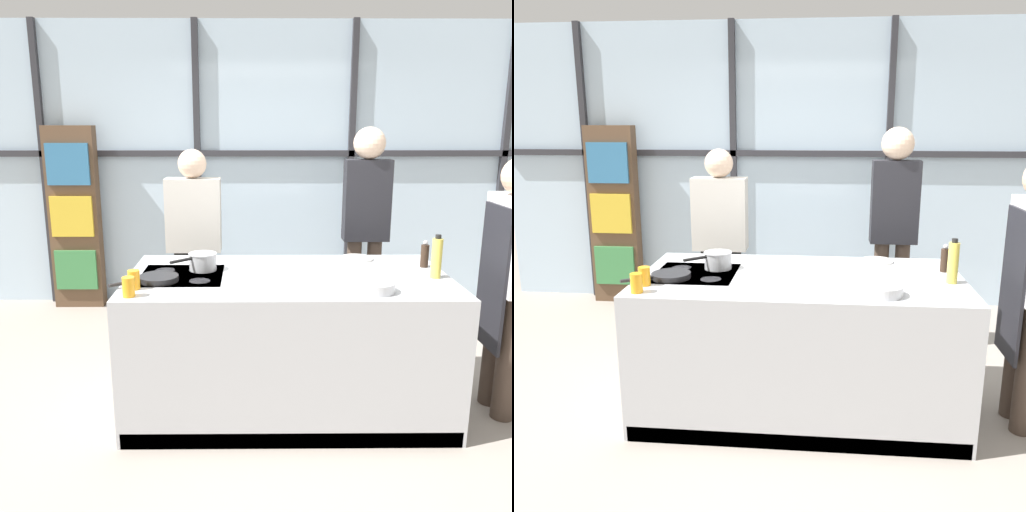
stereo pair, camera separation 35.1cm
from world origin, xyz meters
The scene contains 15 objects.
ground_plane centered at (0.00, 0.00, 0.00)m, with size 18.00×18.00×0.00m, color gray.
back_window_wall centered at (0.00, 2.22, 1.40)m, with size 6.40×0.10×2.80m.
bookshelf centered at (-1.99, 2.04, 0.91)m, with size 0.49×0.19×1.81m.
demo_island centered at (0.00, 0.00, 0.45)m, with size 2.03×1.06×0.90m.
chef centered at (1.36, -0.10, 0.94)m, with size 0.23×0.43×1.65m.
spectator_far_left centered at (-0.70, 1.02, 0.93)m, with size 0.44×0.23×1.64m.
spectator_center_left centered at (0.70, 1.02, 1.08)m, with size 0.37×0.25×1.81m.
frying_pan centered at (-0.81, -0.13, 0.92)m, with size 0.39×0.31×0.04m.
saucepan centered at (-0.55, 0.12, 0.96)m, with size 0.29×0.27×0.11m.
white_plate centered at (0.51, 0.40, 0.91)m, with size 0.23×0.23×0.01m, color white.
mixing_bowl centered at (0.47, -0.35, 0.93)m, with size 0.23×0.23×0.06m.
oil_bottle centered at (0.92, -0.07, 1.03)m, with size 0.06×0.06×0.27m.
pepper_grinder centered at (0.93, 0.19, 0.98)m, with size 0.05×0.05×0.18m.
juice_glass_near centered at (-0.92, -0.43, 0.96)m, with size 0.07×0.07×0.11m, color orange.
juice_glass_far centered at (-0.92, -0.29, 0.96)m, with size 0.07×0.07×0.11m, color orange.
Camera 1 is at (-0.23, -3.31, 1.85)m, focal length 38.00 mm.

